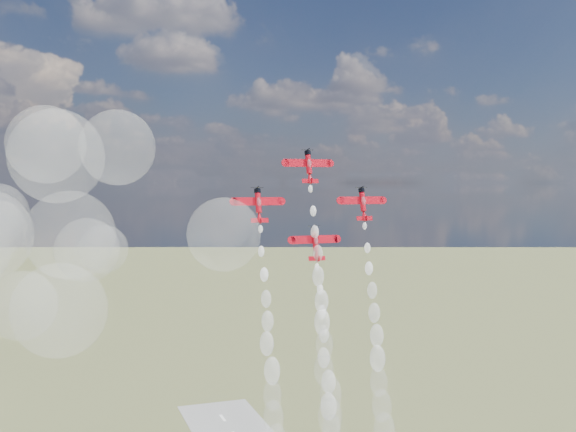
# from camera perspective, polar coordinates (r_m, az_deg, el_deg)

# --- Properties ---
(plane_lead) EXTENTS (11.52, 4.27, 8.10)m
(plane_lead) POSITION_cam_1_polar(r_m,az_deg,el_deg) (160.92, 1.77, 4.26)
(plane_lead) COLOR red
(plane_lead) RESTS_ON ground
(plane_left) EXTENTS (11.52, 4.27, 8.10)m
(plane_left) POSITION_cam_1_polar(r_m,az_deg,el_deg) (154.56, -2.52, 0.99)
(plane_left) COLOR red
(plane_left) RESTS_ON ground
(plane_right) EXTENTS (11.52, 4.27, 8.10)m
(plane_right) POSITION_cam_1_polar(r_m,az_deg,el_deg) (164.19, 6.35, 1.08)
(plane_right) COLOR red
(plane_right) RESTS_ON ground
(plane_slot) EXTENTS (11.52, 4.27, 8.10)m
(plane_slot) POSITION_cam_1_polar(r_m,az_deg,el_deg) (157.40, 2.33, -2.26)
(plane_slot) COLOR red
(plane_slot) RESTS_ON ground
(smoke_trail_lead) EXTENTS (5.66, 15.64, 53.77)m
(smoke_trail_lead) POSITION_cam_1_polar(r_m,az_deg,el_deg) (156.10, 3.24, -12.62)
(smoke_trail_lead) COLOR white
(smoke_trail_lead) RESTS_ON plane_lead
(smoke_trail_left) EXTENTS (5.80, 15.12, 53.17)m
(smoke_trail_left) POSITION_cam_1_polar(r_m,az_deg,el_deg) (152.58, -1.27, -16.48)
(smoke_trail_left) COLOR white
(smoke_trail_left) RESTS_ON plane_left
(smoke_trail_right) EXTENTS (5.21, 15.56, 53.56)m
(smoke_trail_right) POSITION_cam_1_polar(r_m,az_deg,el_deg) (162.13, 7.94, -15.37)
(smoke_trail_right) COLOR white
(smoke_trail_right) RESTS_ON plane_right
(drifted_smoke_cloud) EXTENTS (67.76, 37.10, 54.21)m
(drifted_smoke_cloud) POSITION_cam_1_polar(r_m,az_deg,el_deg) (154.65, -18.71, -0.64)
(drifted_smoke_cloud) COLOR white
(drifted_smoke_cloud) RESTS_ON ground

